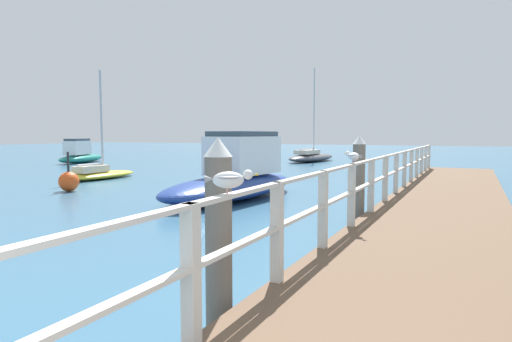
{
  "coord_description": "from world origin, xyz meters",
  "views": [
    {
      "loc": [
        0.59,
        -0.28,
        2.03
      ],
      "look_at": [
        -4.01,
        8.9,
        1.16
      ],
      "focal_mm": 30.54,
      "sensor_mm": 36.0,
      "label": 1
    }
  ],
  "objects_px": {
    "seagull_background": "(353,156)",
    "channel_buoy": "(69,181)",
    "boat_2": "(80,155)",
    "dock_piling_far": "(359,179)",
    "seagull_foreground": "(229,179)",
    "boat_3": "(311,157)",
    "boat_0": "(236,176)",
    "dock_piling_near": "(219,233)",
    "boat_4": "(98,173)"
  },
  "relations": [
    {
      "from": "seagull_background",
      "to": "channel_buoy",
      "type": "distance_m",
      "value": 11.32
    },
    {
      "from": "channel_buoy",
      "to": "boat_2",
      "type": "bearing_deg",
      "value": 137.19
    },
    {
      "from": "seagull_background",
      "to": "boat_2",
      "type": "bearing_deg",
      "value": 97.61
    },
    {
      "from": "dock_piling_far",
      "to": "seagull_foreground",
      "type": "height_order",
      "value": "dock_piling_far"
    },
    {
      "from": "dock_piling_far",
      "to": "seagull_foreground",
      "type": "distance_m",
      "value": 6.56
    },
    {
      "from": "dock_piling_far",
      "to": "boat_3",
      "type": "xyz_separation_m",
      "value": [
        -8.37,
        20.58,
        -0.65
      ]
    },
    {
      "from": "boat_0",
      "to": "channel_buoy",
      "type": "height_order",
      "value": "boat_0"
    },
    {
      "from": "dock_piling_near",
      "to": "dock_piling_far",
      "type": "xyz_separation_m",
      "value": [
        0.0,
        6.07,
        0.0
      ]
    },
    {
      "from": "seagull_foreground",
      "to": "boat_0",
      "type": "distance_m",
      "value": 9.89
    },
    {
      "from": "seagull_foreground",
      "to": "dock_piling_near",
      "type": "bearing_deg",
      "value": -172.46
    },
    {
      "from": "dock_piling_far",
      "to": "boat_0",
      "type": "height_order",
      "value": "boat_0"
    },
    {
      "from": "dock_piling_near",
      "to": "channel_buoy",
      "type": "height_order",
      "value": "dock_piling_near"
    },
    {
      "from": "dock_piling_near",
      "to": "boat_3",
      "type": "height_order",
      "value": "boat_3"
    },
    {
      "from": "dock_piling_far",
      "to": "boat_3",
      "type": "relative_size",
      "value": 0.29
    },
    {
      "from": "boat_4",
      "to": "channel_buoy",
      "type": "distance_m",
      "value": 4.23
    },
    {
      "from": "boat_3",
      "to": "channel_buoy",
      "type": "height_order",
      "value": "boat_3"
    },
    {
      "from": "seagull_foreground",
      "to": "boat_4",
      "type": "distance_m",
      "value": 17.2
    },
    {
      "from": "dock_piling_near",
      "to": "seagull_foreground",
      "type": "distance_m",
      "value": 0.86
    },
    {
      "from": "seagull_foreground",
      "to": "seagull_background",
      "type": "distance_m",
      "value": 4.49
    },
    {
      "from": "boat_0",
      "to": "boat_3",
      "type": "height_order",
      "value": "boat_3"
    },
    {
      "from": "seagull_foreground",
      "to": "seagull_background",
      "type": "xyz_separation_m",
      "value": [
        -0.01,
        4.49,
        0.0
      ]
    },
    {
      "from": "dock_piling_far",
      "to": "boat_2",
      "type": "relative_size",
      "value": 0.37
    },
    {
      "from": "seagull_foreground",
      "to": "channel_buoy",
      "type": "relative_size",
      "value": 0.3
    },
    {
      "from": "dock_piling_far",
      "to": "boat_0",
      "type": "bearing_deg",
      "value": 154.49
    },
    {
      "from": "boat_3",
      "to": "dock_piling_far",
      "type": "bearing_deg",
      "value": -60.57
    },
    {
      "from": "boat_0",
      "to": "seagull_foreground",
      "type": "bearing_deg",
      "value": -55.42
    },
    {
      "from": "boat_3",
      "to": "seagull_background",
      "type": "bearing_deg",
      "value": -61.56
    },
    {
      "from": "boat_0",
      "to": "boat_2",
      "type": "relative_size",
      "value": 1.19
    },
    {
      "from": "dock_piling_near",
      "to": "boat_2",
      "type": "xyz_separation_m",
      "value": [
        -22.52,
        18.1,
        -0.44
      ]
    },
    {
      "from": "seagull_background",
      "to": "boat_4",
      "type": "xyz_separation_m",
      "value": [
        -13.18,
        6.45,
        -1.37
      ]
    },
    {
      "from": "seagull_background",
      "to": "boat_0",
      "type": "height_order",
      "value": "boat_0"
    },
    {
      "from": "boat_2",
      "to": "channel_buoy",
      "type": "height_order",
      "value": "boat_2"
    },
    {
      "from": "channel_buoy",
      "to": "boat_4",
      "type": "bearing_deg",
      "value": 123.11
    },
    {
      "from": "dock_piling_near",
      "to": "dock_piling_far",
      "type": "relative_size",
      "value": 1.0
    },
    {
      "from": "seagull_foreground",
      "to": "dock_piling_far",
      "type": "bearing_deg",
      "value": 149.78
    },
    {
      "from": "boat_2",
      "to": "seagull_foreground",
      "type": "bearing_deg",
      "value": 122.78
    },
    {
      "from": "seagull_foreground",
      "to": "seagull_background",
      "type": "height_order",
      "value": "same"
    },
    {
      "from": "boat_0",
      "to": "dock_piling_near",
      "type": "bearing_deg",
      "value": -56.19
    },
    {
      "from": "boat_0",
      "to": "boat_3",
      "type": "distance_m",
      "value": 18.91
    },
    {
      "from": "dock_piling_near",
      "to": "boat_4",
      "type": "bearing_deg",
      "value": 140.64
    },
    {
      "from": "channel_buoy",
      "to": "seagull_background",
      "type": "bearing_deg",
      "value": -14.99
    },
    {
      "from": "dock_piling_near",
      "to": "boat_3",
      "type": "bearing_deg",
      "value": 107.44
    },
    {
      "from": "dock_piling_near",
      "to": "seagull_background",
      "type": "height_order",
      "value": "dock_piling_near"
    },
    {
      "from": "dock_piling_near",
      "to": "boat_0",
      "type": "bearing_deg",
      "value": 118.24
    },
    {
      "from": "channel_buoy",
      "to": "dock_piling_near",
      "type": "bearing_deg",
      "value": -33.55
    },
    {
      "from": "seagull_background",
      "to": "boat_3",
      "type": "xyz_separation_m",
      "value": [
        -8.74,
        22.6,
        -1.27
      ]
    },
    {
      "from": "boat_2",
      "to": "boat_3",
      "type": "height_order",
      "value": "boat_3"
    },
    {
      "from": "boat_4",
      "to": "boat_3",
      "type": "bearing_deg",
      "value": 74.31
    },
    {
      "from": "boat_3",
      "to": "channel_buoy",
      "type": "xyz_separation_m",
      "value": [
        -2.12,
        -19.69,
        -0.0
      ]
    },
    {
      "from": "dock_piling_near",
      "to": "seagull_foreground",
      "type": "relative_size",
      "value": 4.75
    }
  ]
}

